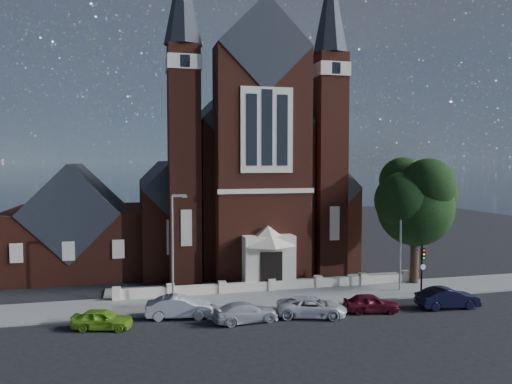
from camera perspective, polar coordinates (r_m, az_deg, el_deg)
ground at (r=48.91m, az=-0.91°, el=-8.82°), size 120.00×120.00×0.00m
pavement_strip at (r=39.03m, az=2.55°, el=-12.00°), size 60.00×5.00×0.12m
forecourt_paving at (r=42.76m, az=1.04°, el=-10.62°), size 26.00×3.00×0.14m
forecourt_wall at (r=40.89m, az=1.76°, el=-11.28°), size 24.00×0.40×0.90m
church at (r=55.61m, az=-2.72°, el=1.17°), size 20.01×34.90×29.20m
parish_hall at (r=50.34m, az=-19.82°, el=-4.04°), size 12.00×12.20×10.24m
street_tree at (r=44.03m, az=18.08°, el=-1.19°), size 6.40×6.60×10.70m
street_lamp_left at (r=36.19m, az=-9.38°, el=-5.81°), size 1.16×0.22×8.09m
street_lamp_right at (r=41.55m, az=16.30°, el=-4.70°), size 1.16×0.22×8.09m
traffic_signal at (r=41.02m, az=18.47°, el=-7.71°), size 0.28×0.42×4.00m
car_lime_van at (r=33.36m, az=-17.16°, el=-13.72°), size 3.97×2.34×1.27m
car_silver_a at (r=34.49m, az=-8.73°, el=-12.86°), size 4.60×2.15×1.46m
car_silver_b at (r=33.33m, az=-1.18°, el=-13.57°), size 4.55×2.28×1.27m
car_white_suv at (r=34.59m, az=6.38°, el=-12.92°), size 5.14×3.41×1.31m
car_dark_red at (r=36.19m, az=13.01°, el=-12.26°), size 4.01×2.23×1.29m
car_navy at (r=38.73m, az=21.06°, el=-11.23°), size 4.50×1.79×1.46m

